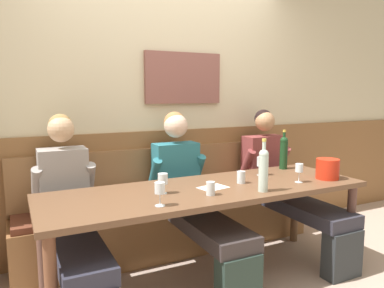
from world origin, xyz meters
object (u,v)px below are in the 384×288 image
(wall_bench, at_px, (174,221))
(wine_bottle_green_tall, at_px, (284,152))
(wine_bottle_amber_mid, at_px, (263,169))
(dining_table, at_px, (208,197))
(person_left_seat, at_px, (192,193))
(ice_bucket, at_px, (328,169))
(wine_glass_center_rear, at_px, (300,169))
(water_tumbler_left, at_px, (241,177))
(person_center_left_seat, at_px, (70,207))
(water_tumbler_right, at_px, (211,188))
(wine_glass_right_end, at_px, (160,189))
(wine_glass_near_bucket, at_px, (163,179))
(wine_glass_left_end, at_px, (261,163))
(person_center_right_seat, at_px, (285,182))

(wall_bench, bearing_deg, wine_bottle_green_tall, -21.15)
(wine_bottle_amber_mid, bearing_deg, dining_table, 137.76)
(person_left_seat, distance_m, ice_bucket, 1.12)
(wine_glass_center_rear, distance_m, water_tumbler_left, 0.46)
(person_center_left_seat, height_order, water_tumbler_right, person_center_left_seat)
(wine_glass_right_end, distance_m, wine_glass_near_bucket, 0.28)
(person_center_left_seat, distance_m, ice_bucket, 2.02)
(wall_bench, distance_m, wine_glass_right_end, 1.18)
(wine_glass_center_rear, height_order, water_tumbler_left, wine_glass_center_rear)
(wine_glass_right_end, relative_size, wine_glass_near_bucket, 1.06)
(wall_bench, bearing_deg, dining_table, -90.00)
(ice_bucket, relative_size, wine_glass_center_rear, 1.24)
(person_center_left_seat, bearing_deg, person_left_seat, -1.47)
(wine_bottle_amber_mid, height_order, wine_glass_right_end, wine_bottle_amber_mid)
(person_left_seat, distance_m, water_tumbler_left, 0.44)
(person_left_seat, xyz_separation_m, ice_bucket, (0.99, -0.48, 0.20))
(wine_glass_center_rear, distance_m, water_tumbler_right, 0.80)
(wall_bench, distance_m, wine_bottle_green_tall, 1.19)
(wall_bench, height_order, person_left_seat, person_left_seat)
(person_center_left_seat, bearing_deg, wine_glass_left_end, -6.04)
(wine_bottle_amber_mid, relative_size, wine_bottle_green_tall, 1.05)
(ice_bucket, xyz_separation_m, wine_glass_left_end, (-0.41, 0.35, 0.03))
(wine_glass_right_end, height_order, water_tumbler_right, wine_glass_right_end)
(dining_table, xyz_separation_m, wine_bottle_green_tall, (0.94, 0.28, 0.24))
(wine_glass_right_end, bearing_deg, wine_bottle_amber_mid, -0.57)
(water_tumbler_left, relative_size, water_tumbler_right, 1.00)
(dining_table, distance_m, wine_bottle_amber_mid, 0.47)
(water_tumbler_left, xyz_separation_m, water_tumbler_right, (-0.38, -0.19, -0.00))
(water_tumbler_right, bearing_deg, wine_glass_left_end, 26.93)
(wine_bottle_green_tall, distance_m, wine_glass_center_rear, 0.52)
(wall_bench, height_order, wine_glass_center_rear, wall_bench)
(dining_table, height_order, person_center_right_seat, person_center_right_seat)
(wall_bench, bearing_deg, water_tumbler_left, -65.69)
(wine_glass_near_bucket, relative_size, water_tumbler_left, 1.52)
(wine_glass_left_end, bearing_deg, wine_bottle_green_tall, 19.42)
(wine_glass_near_bucket, bearing_deg, wine_bottle_green_tall, 12.40)
(wine_bottle_amber_mid, xyz_separation_m, wine_glass_left_end, (0.30, 0.43, -0.06))
(dining_table, distance_m, wine_glass_center_rear, 0.76)
(wine_glass_center_rear, bearing_deg, person_left_seat, 145.59)
(person_left_seat, height_order, wine_glass_center_rear, person_left_seat)
(person_center_right_seat, xyz_separation_m, wine_glass_center_rear, (-0.27, -0.47, 0.24))
(wine_bottle_amber_mid, xyz_separation_m, wine_bottle_green_tall, (0.65, 0.55, -0.00))
(wine_bottle_green_tall, height_order, wine_glass_near_bucket, wine_bottle_green_tall)
(water_tumbler_right, bearing_deg, person_center_left_seat, 149.43)
(wall_bench, distance_m, ice_bucket, 1.42)
(person_center_left_seat, xyz_separation_m, wine_bottle_amber_mid, (1.24, -0.59, 0.28))
(person_center_right_seat, distance_m, wine_glass_near_bucket, 1.40)
(wine_glass_near_bucket, relative_size, water_tumbler_right, 1.52)
(wine_bottle_green_tall, bearing_deg, wine_glass_center_rear, -116.75)
(ice_bucket, relative_size, water_tumbler_left, 1.96)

